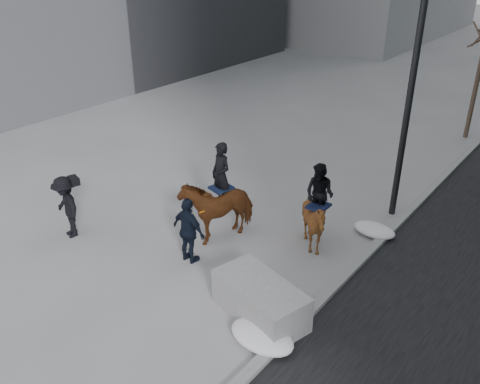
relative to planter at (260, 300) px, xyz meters
The scene contains 10 objects.
ground 2.40m from the planter, 157.81° to the left, with size 120.00×120.00×0.00m, color gray.
curb 10.93m from the planter, 85.71° to the left, with size 0.25×90.00×0.12m, color gray.
planter is the anchor object (origin of this frame).
tree_near 14.17m from the planter, 89.11° to the left, with size 1.20×1.20×4.81m, color #3D2D24, non-canonical shape.
mounted_left 3.63m from the planter, 144.44° to the left, with size 1.41×2.20×2.62m.
mounted_right 3.10m from the planter, 98.59° to the left, with size 1.25×1.41×2.37m.
feeder 2.74m from the planter, 166.95° to the left, with size 1.05×0.89×1.75m.
camera_crew 6.09m from the planter, behind, with size 1.27×0.93×1.75m.
lamppost 7.50m from the planter, 85.98° to the left, with size 0.25×2.09×9.09m.
snow_piles 1.37m from the planter, 67.42° to the left, with size 1.42×6.11×0.36m.
Camera 1 is at (7.14, -7.96, 7.39)m, focal length 38.00 mm.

